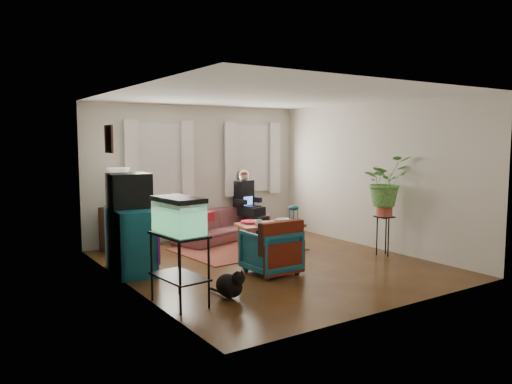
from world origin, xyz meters
TOP-DOWN VIEW (x-y plane):
  - floor at (0.00, 0.00)m, footprint 4.50×5.00m
  - ceiling at (0.00, 0.00)m, footprint 4.50×5.00m
  - wall_back at (0.00, 2.50)m, footprint 4.50×0.01m
  - wall_front at (0.00, -2.50)m, footprint 4.50×0.01m
  - wall_left at (-2.25, 0.00)m, footprint 0.01×5.00m
  - wall_right at (2.25, 0.00)m, footprint 0.01×5.00m
  - window_left at (-0.80, 2.48)m, footprint 1.08×0.04m
  - window_right at (1.25, 2.48)m, footprint 1.08×0.04m
  - curtains_left at (-0.80, 2.40)m, footprint 1.36×0.06m
  - curtains_right at (1.25, 2.40)m, footprint 1.36×0.06m
  - picture_frame at (-2.21, 0.85)m, footprint 0.04×0.32m
  - area_rug at (0.09, 1.14)m, footprint 2.13×1.76m
  - sofa at (0.31, 2.05)m, footprint 2.16×1.34m
  - seated_person at (1.01, 2.26)m, footprint 0.66×0.74m
  - side_table at (-1.65, 2.23)m, footprint 0.66×0.66m
  - table_lamp at (-1.65, 2.23)m, footprint 0.49×0.49m
  - dresser at (-1.99, 0.72)m, footprint 0.62×1.10m
  - crt_tv at (-1.96, 0.82)m, footprint 0.63×0.58m
  - aquarium_stand at (-2.00, -1.00)m, footprint 0.50×0.80m
  - aquarium at (-2.00, -1.00)m, footprint 0.45×0.73m
  - black_cat at (-1.40, -1.12)m, footprint 0.35×0.48m
  - armchair at (-0.31, -0.45)m, footprint 0.70×0.66m
  - serape_throw at (-0.30, -0.73)m, footprint 0.72×0.18m
  - coffee_table at (0.58, 0.84)m, footprint 1.23×0.83m
  - cup_a at (0.31, 0.79)m, footprint 0.15×0.15m
  - cup_b at (0.59, 0.65)m, footprint 0.12×0.12m
  - bowl at (0.90, 0.88)m, footprint 0.26×0.26m
  - snack_tray at (0.31, 1.05)m, footprint 0.41×0.41m
  - birdcage at (0.93, 0.61)m, footprint 0.22×0.22m
  - plant_stand at (1.93, -0.57)m, footprint 0.31×0.31m
  - potted_plant at (1.93, -0.57)m, footprint 0.83×0.73m

SIDE VIEW (x-z plane):
  - floor at x=0.00m, z-range -0.01..0.01m
  - area_rug at x=0.09m, z-range 0.00..0.01m
  - black_cat at x=-1.40m, z-range 0.00..0.38m
  - coffee_table at x=0.58m, z-range 0.00..0.47m
  - plant_stand at x=1.93m, z-range 0.00..0.67m
  - armchair at x=-0.31m, z-range 0.00..0.71m
  - side_table at x=-1.65m, z-range 0.00..0.77m
  - sofa at x=0.31m, z-range 0.00..0.79m
  - aquarium_stand at x=-2.00m, z-range 0.00..0.85m
  - dresser at x=-1.99m, z-range 0.00..0.95m
  - snack_tray at x=0.31m, z-range 0.47..0.51m
  - bowl at x=0.90m, z-range 0.47..0.52m
  - serape_throw at x=-0.30m, z-range 0.21..0.80m
  - cup_b at x=0.59m, z-range 0.47..0.56m
  - cup_a at x=0.31m, z-range 0.47..0.57m
  - seated_person at x=1.01m, z-range 0.00..1.20m
  - birdcage at x=0.93m, z-range 0.47..0.80m
  - aquarium at x=-2.00m, z-range 0.85..1.29m
  - table_lamp at x=-1.65m, z-range 0.74..1.44m
  - potted_plant at x=1.93m, z-range 0.70..1.55m
  - crt_tv at x=-1.96m, z-range 0.95..1.45m
  - wall_back at x=0.00m, z-range 0.00..2.60m
  - wall_front at x=0.00m, z-range 0.00..2.60m
  - wall_left at x=-2.25m, z-range 0.00..2.60m
  - wall_right at x=2.25m, z-range 0.00..2.60m
  - curtains_left at x=-0.80m, z-range 0.80..2.30m
  - curtains_right at x=1.25m, z-range 0.80..2.30m
  - window_left at x=-0.80m, z-range 0.86..2.24m
  - window_right at x=1.25m, z-range 0.86..2.24m
  - picture_frame at x=-2.21m, z-range 1.75..2.15m
  - ceiling at x=0.00m, z-range 2.60..2.60m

